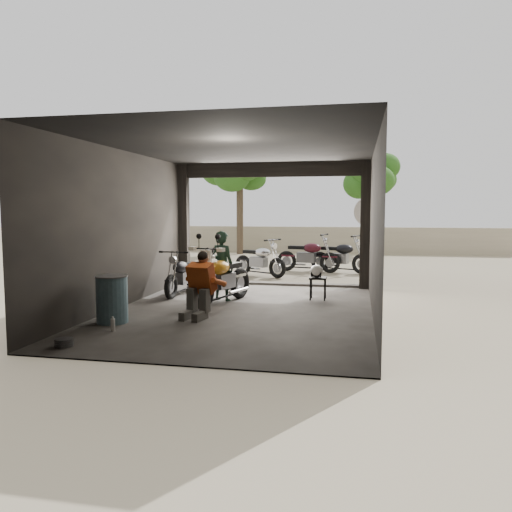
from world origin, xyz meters
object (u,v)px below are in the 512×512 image
at_px(left_bike, 182,272).
at_px(oil_drum, 112,300).
at_px(outside_bike_b, 308,253).
at_px(sign_post, 368,226).
at_px(mechanic, 198,287).
at_px(helmet, 316,271).
at_px(outside_bike_c, 340,254).
at_px(stool, 318,280).
at_px(rider, 222,266).
at_px(outside_bike_a, 260,257).
at_px(main_bike, 223,275).

xyz_separation_m(left_bike, oil_drum, (-0.19, -3.05, -0.12)).
bearing_deg(outside_bike_b, sign_post, -130.63).
relative_size(mechanic, helmet, 3.90).
bearing_deg(left_bike, oil_drum, -90.14).
bearing_deg(helmet, outside_bike_b, 104.87).
relative_size(outside_bike_c, oil_drum, 2.12).
distance_m(stool, oil_drum, 4.51).
xyz_separation_m(stool, helmet, (-0.03, -0.04, 0.21)).
xyz_separation_m(outside_bike_b, rider, (-1.33, -5.51, 0.15)).
xyz_separation_m(outside_bike_c, mechanic, (-2.32, -7.29, -0.01)).
bearing_deg(outside_bike_a, rider, -151.32).
xyz_separation_m(left_bike, sign_post, (4.29, 2.57, 1.03)).
xyz_separation_m(main_bike, stool, (1.95, 0.84, -0.19)).
height_order(outside_bike_c, sign_post, sign_post).
height_order(mechanic, sign_post, sign_post).
height_order(rider, helmet, rider).
distance_m(left_bike, mechanic, 2.63).
bearing_deg(main_bike, helmet, 40.38).
bearing_deg(oil_drum, rider, 62.02).
height_order(left_bike, mechanic, mechanic).
height_order(mechanic, helmet, mechanic).
height_order(outside_bike_b, mechanic, outside_bike_b).
height_order(stool, oil_drum, oil_drum).
relative_size(main_bike, oil_drum, 2.24).
xyz_separation_m(main_bike, sign_post, (3.07, 3.45, 0.94)).
relative_size(mechanic, sign_post, 0.51).
relative_size(main_bike, left_bike, 1.19).
bearing_deg(stool, rider, -165.48).
relative_size(stool, helmet, 1.69).
relative_size(left_bike, mechanic, 1.33).
xyz_separation_m(rider, helmet, (2.01, 0.49, -0.12)).
distance_m(mechanic, oil_drum, 1.54).
bearing_deg(left_bike, rider, -23.39).
distance_m(outside_bike_c, mechanic, 7.65).
bearing_deg(oil_drum, outside_bike_b, 71.64).
height_order(outside_bike_a, stool, outside_bike_a).
distance_m(stool, sign_post, 3.05).
relative_size(outside_bike_b, stool, 3.54).
relative_size(outside_bike_c, sign_post, 0.77).
height_order(outside_bike_a, outside_bike_b, outside_bike_b).
height_order(outside_bike_b, stool, outside_bike_b).
relative_size(main_bike, mechanic, 1.58).
bearing_deg(main_bike, outside_bike_c, 86.55).
xyz_separation_m(helmet, oil_drum, (-3.33, -2.97, -0.23)).
distance_m(left_bike, outside_bike_c, 6.04).
relative_size(helmet, oil_drum, 0.36).
relative_size(rider, mechanic, 1.29).
bearing_deg(outside_bike_c, main_bike, -179.66).
distance_m(outside_bike_a, oil_drum, 6.79).
relative_size(rider, stool, 2.99).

